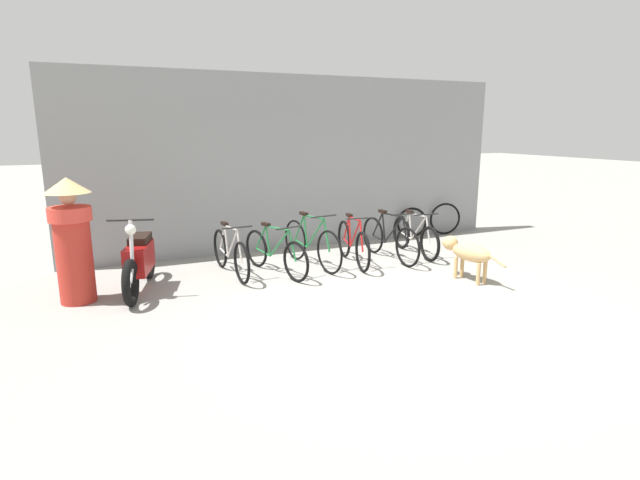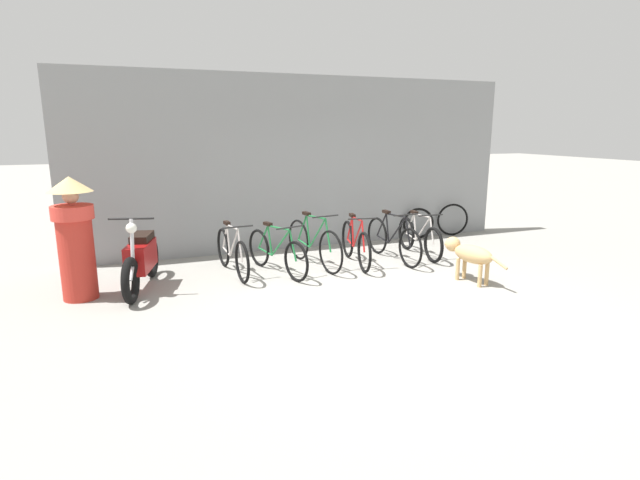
# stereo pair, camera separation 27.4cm
# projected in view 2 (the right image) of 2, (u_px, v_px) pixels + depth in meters

# --- Properties ---
(ground_plane) EXTENTS (60.00, 60.00, 0.00)m
(ground_plane) POSITION_uv_depth(u_px,v_px,m) (391.00, 301.00, 6.56)
(ground_plane) COLOR gray
(shop_wall_back) EXTENTS (8.40, 0.20, 3.15)m
(shop_wall_back) POSITION_uv_depth(u_px,v_px,m) (304.00, 163.00, 9.27)
(shop_wall_back) COLOR gray
(shop_wall_back) RESTS_ON ground
(bicycle_0) EXTENTS (0.46, 1.65, 0.82)m
(bicycle_0) POSITION_uv_depth(u_px,v_px,m) (232.00, 253.00, 7.69)
(bicycle_0) COLOR black
(bicycle_0) RESTS_ON ground
(bicycle_1) EXTENTS (0.57, 1.64, 0.80)m
(bicycle_1) POSITION_uv_depth(u_px,v_px,m) (276.00, 253.00, 7.73)
(bicycle_1) COLOR black
(bicycle_1) RESTS_ON ground
(bicycle_2) EXTENTS (0.46, 1.73, 0.90)m
(bicycle_2) POSITION_uv_depth(u_px,v_px,m) (314.00, 244.00, 8.12)
(bicycle_2) COLOR black
(bicycle_2) RESTS_ON ground
(bicycle_3) EXTENTS (0.46, 1.62, 0.85)m
(bicycle_3) POSITION_uv_depth(u_px,v_px,m) (355.00, 244.00, 8.24)
(bicycle_3) COLOR black
(bicycle_3) RESTS_ON ground
(bicycle_4) EXTENTS (0.46, 1.71, 0.86)m
(bicycle_4) POSITION_uv_depth(u_px,v_px,m) (393.00, 240.00, 8.50)
(bicycle_4) COLOR black
(bicycle_4) RESTS_ON ground
(bicycle_5) EXTENTS (0.46, 1.60, 0.80)m
(bicycle_5) POSITION_uv_depth(u_px,v_px,m) (419.00, 238.00, 8.81)
(bicycle_5) COLOR black
(bicycle_5) RESTS_ON ground
(motorcycle) EXTENTS (0.66, 1.78, 1.08)m
(motorcycle) POSITION_uv_depth(u_px,v_px,m) (141.00, 259.00, 6.95)
(motorcycle) COLOR black
(motorcycle) RESTS_ON ground
(stray_dog) EXTENTS (0.41, 1.14, 0.61)m
(stray_dog) POSITION_uv_depth(u_px,v_px,m) (469.00, 253.00, 7.30)
(stray_dog) COLOR tan
(stray_dog) RESTS_ON ground
(person_in_robes) EXTENTS (0.60, 0.60, 1.62)m
(person_in_robes) POSITION_uv_depth(u_px,v_px,m) (75.00, 235.00, 6.46)
(person_in_robes) COLOR #B72D23
(person_in_robes) RESTS_ON ground
(spare_tire_left) EXTENTS (0.62, 0.25, 0.63)m
(spare_tire_left) POSITION_uv_depth(u_px,v_px,m) (418.00, 223.00, 10.18)
(spare_tire_left) COLOR black
(spare_tire_left) RESTS_ON ground
(spare_tire_right) EXTENTS (0.66, 0.21, 0.68)m
(spare_tire_right) POSITION_uv_depth(u_px,v_px,m) (453.00, 220.00, 10.47)
(spare_tire_right) COLOR black
(spare_tire_right) RESTS_ON ground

